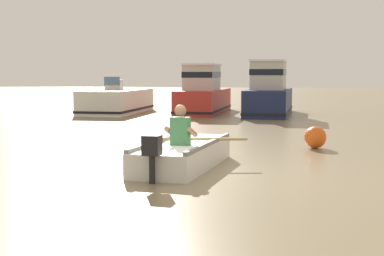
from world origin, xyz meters
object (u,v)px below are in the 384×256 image
at_px(moored_boat_navy, 269,94).
at_px(mooring_buoy, 315,137).
at_px(moored_boat_red, 203,95).
at_px(rowboat_with_person, 184,154).
at_px(moored_boat_white, 117,102).

xyz_separation_m(moored_boat_navy, mooring_buoy, (0.74, -10.71, -0.60)).
xyz_separation_m(moored_boat_red, mooring_buoy, (3.59, -11.52, -0.55)).
height_order(rowboat_with_person, moored_boat_navy, moored_boat_navy).
bearing_deg(moored_boat_red, rowboat_with_person, -86.76).
xyz_separation_m(moored_boat_white, mooring_buoy, (7.44, -11.29, -0.23)).
bearing_deg(moored_boat_navy, moored_boat_red, 164.08).
distance_m(moored_boat_white, mooring_buoy, 13.52).
height_order(moored_boat_navy, mooring_buoy, moored_boat_navy).
height_order(moored_boat_white, moored_boat_red, moored_boat_red).
relative_size(moored_boat_navy, mooring_buoy, 10.96).
relative_size(rowboat_with_person, moored_boat_navy, 0.65).
bearing_deg(moored_boat_red, mooring_buoy, -72.69).
relative_size(moored_boat_white, mooring_buoy, 10.35).
bearing_deg(rowboat_with_person, mooring_buoy, 46.65).
distance_m(rowboat_with_person, moored_boat_red, 14.49).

